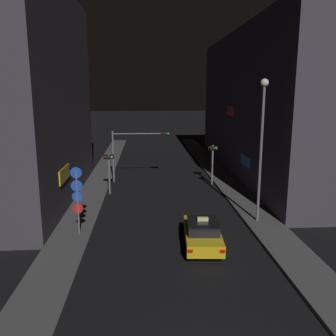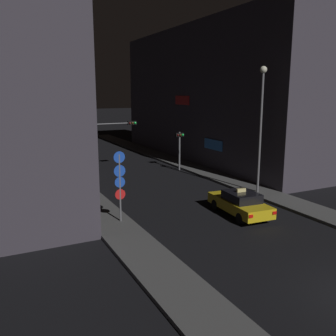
# 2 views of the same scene
# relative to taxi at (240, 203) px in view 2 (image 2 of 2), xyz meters

# --- Properties ---
(sidewalk_left) EXTENTS (2.20, 53.41, 0.18)m
(sidewalk_left) POSITION_rel_taxi_xyz_m (-7.15, 15.38, -0.65)
(sidewalk_left) COLOR #4C4C4C
(sidewalk_left) RESTS_ON ground_plane
(sidewalk_right) EXTENTS (2.20, 53.41, 0.18)m
(sidewalk_right) POSITION_rel_taxi_xyz_m (4.26, 15.38, -0.65)
(sidewalk_right) COLOR #4C4C4C
(sidewalk_right) RESTS_ON ground_plane
(building_facade_left) EXTENTS (6.35, 18.29, 15.21)m
(building_facade_left) POSITION_rel_taxi_xyz_m (-11.38, 9.24, 6.87)
(building_facade_left) COLOR #3D3842
(building_facade_left) RESTS_ON ground_plane
(building_facade_right) EXTENTS (8.45, 29.23, 13.53)m
(building_facade_right) POSITION_rel_taxi_xyz_m (9.54, 16.80, 6.03)
(building_facade_right) COLOR #3D3842
(building_facade_right) RESTS_ON ground_plane
(taxi) EXTENTS (2.12, 4.57, 1.62)m
(taxi) POSITION_rel_taxi_xyz_m (0.00, 0.00, 0.00)
(taxi) COLOR yellow
(taxi) RESTS_ON ground_plane
(traffic_light_overhead) EXTENTS (5.15, 0.42, 4.61)m
(traffic_light_overhead) POSITION_rel_taxi_xyz_m (-3.66, 14.25, 2.69)
(traffic_light_overhead) COLOR slate
(traffic_light_overhead) RESTS_ON ground_plane
(traffic_light_left_kerb) EXTENTS (0.80, 0.42, 3.26)m
(traffic_light_left_kerb) POSITION_rel_taxi_xyz_m (-5.80, 10.32, 1.63)
(traffic_light_left_kerb) COLOR slate
(traffic_light_left_kerb) RESTS_ON ground_plane
(traffic_light_right_kerb) EXTENTS (0.80, 0.42, 3.49)m
(traffic_light_right_kerb) POSITION_rel_taxi_xyz_m (2.91, 12.83, 1.78)
(traffic_light_right_kerb) COLOR slate
(traffic_light_right_kerb) RESTS_ON ground_plane
(sign_pole_left) EXTENTS (0.64, 0.10, 3.83)m
(sign_pole_left) POSITION_rel_taxi_xyz_m (-6.69, 1.67, 1.67)
(sign_pole_left) COLOR slate
(sign_pole_left) RESTS_ON sidewalk_left
(street_lamp_near_block) EXTENTS (0.47, 0.47, 8.55)m
(street_lamp_near_block) POSITION_rel_taxi_xyz_m (3.93, 3.14, 4.92)
(street_lamp_near_block) COLOR slate
(street_lamp_near_block) RESTS_ON sidewalk_right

